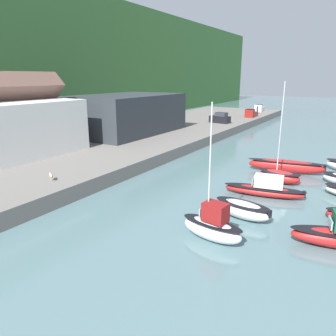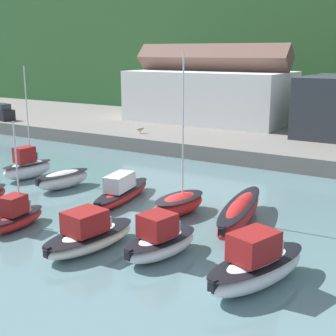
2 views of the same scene
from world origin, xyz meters
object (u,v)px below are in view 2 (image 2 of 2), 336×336
moored_boat_0 (27,167)px  moored_boat_8 (160,241)px  moored_boat_1 (63,179)px  moored_boat_3 (179,203)px  moored_boat_9 (256,266)px  dog_on_quay (140,129)px  moored_boat_2 (122,191)px  parked_car_0 (1,113)px  moored_boat_4 (240,212)px  moored_boat_6 (17,216)px  moored_boat_7 (89,235)px

moored_boat_0 → moored_boat_8: (17.70, -7.11, -0.17)m
moored_boat_1 → moored_boat_3: size_ratio=0.48×
moored_boat_1 → moored_boat_9: bearing=-10.0°
moored_boat_1 → dog_on_quay: bearing=114.9°
moored_boat_9 → moored_boat_2: bearing=169.8°
moored_boat_9 → parked_car_0: size_ratio=1.49×
moored_boat_1 → moored_boat_9: (18.52, -6.84, 0.23)m
moored_boat_0 → moored_boat_8: bearing=-13.6°
moored_boat_9 → dog_on_quay: bearing=151.7°
moored_boat_4 → moored_boat_6: 13.49m
moored_boat_7 → moored_boat_8: (3.75, 1.22, 0.06)m
moored_boat_1 → moored_boat_2: bearing=8.6°
moored_boat_0 → moored_boat_4: 19.40m
moored_boat_0 → moored_boat_2: (10.38, -0.74, -0.31)m
moored_boat_6 → moored_boat_7: (5.76, -0.09, 0.04)m
moored_boat_1 → moored_boat_7: bearing=-29.2°
moored_boat_3 → moored_boat_7: bearing=-91.8°
moored_boat_0 → moored_boat_1: size_ratio=1.87×
moored_boat_1 → moored_boat_4: 14.84m
moored_boat_1 → moored_boat_7: (9.40, -7.76, 0.06)m
moored_boat_7 → parked_car_0: size_ratio=1.40×
moored_boat_3 → moored_boat_8: 6.69m
moored_boat_0 → moored_boat_6: bearing=-36.8°
moored_boat_4 → dog_on_quay: dog_on_quay is taller
moored_boat_8 → parked_car_0: bearing=162.2°
moored_boat_2 → moored_boat_7: (3.57, -7.59, 0.08)m
moored_boat_4 → moored_boat_7: bearing=-134.9°
moored_boat_7 → moored_boat_0: bearing=157.3°
moored_boat_2 → moored_boat_3: size_ratio=0.74×
dog_on_quay → moored_boat_6: bearing=-41.4°
moored_boat_4 → moored_boat_9: size_ratio=1.34×
moored_boat_0 → moored_boat_7: bearing=-22.5°
moored_boat_1 → moored_boat_0: bearing=-176.9°
moored_boat_3 → moored_boat_9: size_ratio=1.57×
moored_boat_2 → moored_boat_9: (12.68, -6.68, 0.24)m
moored_boat_6 → moored_boat_8: bearing=0.1°
moored_boat_4 → moored_boat_6: size_ratio=1.37×
moored_boat_2 → parked_car_0: parked_car_0 is taller
moored_boat_3 → moored_boat_4: 4.16m
moored_boat_2 → moored_boat_8: bearing=-50.4°
moored_boat_0 → moored_boat_6: 11.61m
moored_boat_0 → moored_boat_6: (8.19, -8.23, -0.28)m
moored_boat_4 → parked_car_0: parked_car_0 is taller
moored_boat_3 → moored_boat_4: moored_boat_3 is taller
moored_boat_3 → moored_boat_7: size_ratio=1.67×
moored_boat_7 → dog_on_quay: (-13.77, 24.52, 1.16)m
moored_boat_1 → moored_boat_4: size_ratio=0.56×
moored_boat_1 → parked_car_0: size_ratio=1.12×
moored_boat_0 → moored_boat_1: 4.59m
moored_boat_0 → parked_car_0: (-21.75, 15.15, 1.39)m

